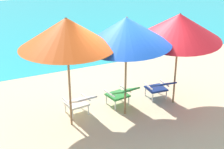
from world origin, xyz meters
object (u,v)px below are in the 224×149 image
lounge_chair_left (80,102)px  beach_umbrella_center (126,31)px  lounge_chair_center (121,93)px  beach_umbrella_right (179,27)px  lounge_chair_right (159,87)px  beach_umbrella_left (67,33)px  swim_buoy (58,41)px

lounge_chair_left → beach_umbrella_center: size_ratio=0.32×
lounge_chair_center → beach_umbrella_right: bearing=-15.4°
lounge_chair_left → lounge_chair_right: bearing=-3.0°
lounge_chair_left → lounge_chair_right: (2.29, -0.12, 0.00)m
beach_umbrella_center → beach_umbrella_right: size_ratio=0.92×
beach_umbrella_center → beach_umbrella_left: bearing=175.2°
beach_umbrella_left → beach_umbrella_right: bearing=-2.8°
lounge_chair_right → swim_buoy: bearing=96.6°
lounge_chair_left → lounge_chair_right: 2.30m
lounge_chair_left → beach_umbrella_left: beach_umbrella_left is taller
swim_buoy → lounge_chair_right: (0.79, -6.80, 0.31)m
swim_buoy → lounge_chair_center: 6.72m
lounge_chair_left → beach_umbrella_left: (-0.32, -0.27, 1.84)m
beach_umbrella_left → beach_umbrella_center: beach_umbrella_left is taller
beach_umbrella_left → lounge_chair_center: bearing=9.4°
lounge_chair_left → beach_umbrella_left: size_ratio=0.36×
lounge_chair_center → beach_umbrella_center: bearing=-103.1°
lounge_chair_center → beach_umbrella_center: (-0.08, -0.36, 1.75)m
lounge_chair_right → beach_umbrella_center: (-1.22, -0.26, 1.75)m
swim_buoy → lounge_chair_right: lounge_chair_right is taller
swim_buoy → beach_umbrella_left: beach_umbrella_left is taller
beach_umbrella_right → lounge_chair_left: bearing=170.9°
beach_umbrella_center → lounge_chair_center: bearing=76.9°
lounge_chair_left → beach_umbrella_right: beach_umbrella_right is taller
lounge_chair_left → lounge_chair_center: same height
lounge_chair_right → beach_umbrella_right: bearing=-46.2°
lounge_chair_right → beach_umbrella_right: 1.75m
lounge_chair_left → lounge_chair_right: size_ratio=1.01×
swim_buoy → beach_umbrella_center: size_ratio=0.56×
swim_buoy → lounge_chair_left: bearing=-102.7°
beach_umbrella_left → beach_umbrella_right: (2.89, -0.14, -0.14)m
lounge_chair_left → beach_umbrella_left: bearing=-140.0°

